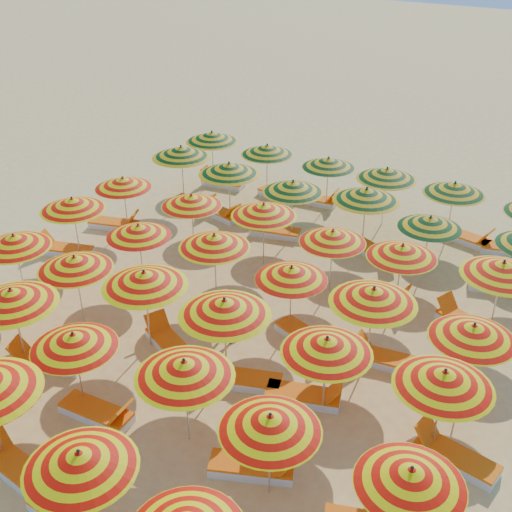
% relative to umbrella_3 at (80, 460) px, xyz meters
% --- Properties ---
extents(ground, '(120.00, 120.00, 0.00)m').
position_rel_umbrella_3_xyz_m(ground, '(-1.34, 7.40, -1.85)').
color(ground, '#F4CD6C').
rests_on(ground, ground).
extents(umbrella_3, '(2.03, 2.03, 2.11)m').
position_rel_umbrella_3_xyz_m(umbrella_3, '(0.00, 0.00, 0.00)').
color(umbrella_3, silver).
rests_on(umbrella_3, ground).
extents(umbrella_7, '(2.50, 2.50, 2.25)m').
position_rel_umbrella_3_xyz_m(umbrella_7, '(-4.83, 2.70, 0.13)').
color(umbrella_7, silver).
rests_on(umbrella_7, ground).
extents(umbrella_8, '(2.52, 2.52, 2.02)m').
position_rel_umbrella_3_xyz_m(umbrella_8, '(-2.59, 2.41, -0.07)').
color(umbrella_8, silver).
rests_on(umbrella_8, ground).
extents(umbrella_9, '(2.61, 2.61, 2.17)m').
position_rel_umbrella_3_xyz_m(umbrella_9, '(0.10, 2.78, 0.06)').
color(umbrella_9, silver).
rests_on(umbrella_9, ground).
extents(umbrella_10, '(1.96, 1.96, 2.05)m').
position_rel_umbrella_3_xyz_m(umbrella_10, '(2.27, 2.46, -0.05)').
color(umbrella_10, silver).
rests_on(umbrella_10, ground).
extents(umbrella_11, '(2.10, 2.10, 2.01)m').
position_rel_umbrella_3_xyz_m(umbrella_11, '(4.85, 2.63, -0.08)').
color(umbrella_11, silver).
rests_on(umbrella_11, ground).
extents(umbrella_12, '(2.05, 2.05, 2.10)m').
position_rel_umbrella_3_xyz_m(umbrella_12, '(-7.21, 4.78, -0.01)').
color(umbrella_12, silver).
rests_on(umbrella_12, ground).
extents(umbrella_13, '(2.26, 2.26, 2.08)m').
position_rel_umbrella_3_xyz_m(umbrella_13, '(-4.94, 4.79, -0.02)').
color(umbrella_13, silver).
rests_on(umbrella_13, ground).
extents(umbrella_14, '(2.26, 2.26, 2.26)m').
position_rel_umbrella_3_xyz_m(umbrella_14, '(-2.70, 4.92, 0.14)').
color(umbrella_14, silver).
rests_on(umbrella_14, ground).
extents(umbrella_15, '(2.83, 2.83, 2.28)m').
position_rel_umbrella_3_xyz_m(umbrella_15, '(-0.34, 4.89, 0.15)').
color(umbrella_15, silver).
rests_on(umbrella_15, ground).
extents(umbrella_16, '(2.35, 2.35, 2.11)m').
position_rel_umbrella_3_xyz_m(umbrella_16, '(2.17, 5.00, 0.01)').
color(umbrella_16, silver).
rests_on(umbrella_16, ground).
extents(umbrella_17, '(2.54, 2.54, 2.13)m').
position_rel_umbrella_3_xyz_m(umbrella_17, '(4.61, 5.20, 0.02)').
color(umbrella_17, silver).
rests_on(umbrella_17, ground).
extents(umbrella_18, '(2.29, 2.29, 2.14)m').
position_rel_umbrella_3_xyz_m(umbrella_18, '(-7.56, 7.31, 0.03)').
color(umbrella_18, silver).
rests_on(umbrella_18, ground).
extents(umbrella_19, '(2.46, 2.46, 1.98)m').
position_rel_umbrella_3_xyz_m(umbrella_19, '(-4.85, 7.19, -0.11)').
color(umbrella_19, silver).
rests_on(umbrella_19, ground).
extents(umbrella_20, '(2.46, 2.46, 2.12)m').
position_rel_umbrella_3_xyz_m(umbrella_20, '(-2.50, 7.61, 0.01)').
color(umbrella_20, silver).
rests_on(umbrella_20, ground).
extents(umbrella_21, '(2.15, 2.15, 2.00)m').
position_rel_umbrella_3_xyz_m(umbrella_21, '(0.04, 7.37, -0.09)').
color(umbrella_21, silver).
rests_on(umbrella_21, ground).
extents(umbrella_22, '(2.15, 2.15, 2.23)m').
position_rel_umbrella_3_xyz_m(umbrella_22, '(2.33, 7.16, 0.11)').
color(umbrella_22, silver).
rests_on(umbrella_22, ground).
extents(umbrella_23, '(2.20, 2.20, 2.06)m').
position_rel_umbrella_3_xyz_m(umbrella_23, '(4.67, 7.16, -0.04)').
color(umbrella_23, silver).
rests_on(umbrella_23, ground).
extents(umbrella_24, '(2.22, 2.22, 2.01)m').
position_rel_umbrella_3_xyz_m(umbrella_24, '(-7.55, 9.58, -0.08)').
color(umbrella_24, silver).
rests_on(umbrella_24, ground).
extents(umbrella_25, '(2.14, 2.14, 2.04)m').
position_rel_umbrella_3_xyz_m(umbrella_25, '(-4.73, 9.58, -0.06)').
color(umbrella_25, silver).
rests_on(umbrella_25, ground).
extents(umbrella_26, '(2.21, 2.21, 2.13)m').
position_rel_umbrella_3_xyz_m(umbrella_26, '(-2.35, 10.02, 0.02)').
color(umbrella_26, silver).
rests_on(umbrella_26, ground).
extents(umbrella_27, '(2.37, 2.37, 2.03)m').
position_rel_umbrella_3_xyz_m(umbrella_27, '(0.10, 9.69, -0.07)').
color(umbrella_27, silver).
rests_on(umbrella_27, ground).
extents(umbrella_28, '(2.50, 2.50, 2.04)m').
position_rel_umbrella_3_xyz_m(umbrella_28, '(2.06, 9.87, -0.06)').
color(umbrella_28, silver).
rests_on(umbrella_28, ground).
extents(umbrella_29, '(2.21, 2.21, 2.21)m').
position_rel_umbrella_3_xyz_m(umbrella_29, '(4.63, 10.04, 0.09)').
color(umbrella_29, silver).
rests_on(umbrella_29, ground).
extents(umbrella_30, '(2.34, 2.34, 2.29)m').
position_rel_umbrella_3_xyz_m(umbrella_30, '(-7.26, 12.43, 0.16)').
color(umbrella_30, silver).
rests_on(umbrella_30, ground).
extents(umbrella_31, '(2.31, 2.31, 2.25)m').
position_rel_umbrella_3_xyz_m(umbrella_31, '(-4.92, 12.03, 0.13)').
color(umbrella_31, silver).
rests_on(umbrella_31, ground).
extents(umbrella_32, '(2.34, 2.34, 2.12)m').
position_rel_umbrella_3_xyz_m(umbrella_32, '(-2.44, 12.03, 0.02)').
color(umbrella_32, silver).
rests_on(umbrella_32, ground).
extents(umbrella_33, '(2.13, 2.13, 2.24)m').
position_rel_umbrella_3_xyz_m(umbrella_33, '(-0.07, 12.46, 0.12)').
color(umbrella_33, silver).
rests_on(umbrella_33, ground).
extents(umbrella_34, '(2.08, 2.08, 1.99)m').
position_rel_umbrella_3_xyz_m(umbrella_34, '(2.13, 12.05, -0.10)').
color(umbrella_34, silver).
rests_on(umbrella_34, ground).
extents(umbrella_36, '(2.45, 2.45, 2.18)m').
position_rel_umbrella_3_xyz_m(umbrella_36, '(-7.43, 14.61, 0.07)').
color(umbrella_36, silver).
rests_on(umbrella_36, ground).
extents(umbrella_37, '(2.22, 2.22, 2.09)m').
position_rel_umbrella_3_xyz_m(umbrella_37, '(-4.96, 14.66, -0.01)').
color(umbrella_37, silver).
rests_on(umbrella_37, ground).
extents(umbrella_38, '(2.19, 2.19, 2.02)m').
position_rel_umbrella_3_xyz_m(umbrella_38, '(-2.50, 14.81, -0.08)').
color(umbrella_38, silver).
rests_on(umbrella_38, ground).
extents(umbrella_39, '(2.67, 2.67, 2.17)m').
position_rel_umbrella_3_xyz_m(umbrella_39, '(-0.21, 14.58, 0.06)').
color(umbrella_39, silver).
rests_on(umbrella_39, ground).
extents(umbrella_40, '(2.39, 2.39, 2.13)m').
position_rel_umbrella_3_xyz_m(umbrella_40, '(2.08, 14.63, 0.02)').
color(umbrella_40, silver).
rests_on(umbrella_40, ground).
extents(lounger_1, '(1.78, 0.75, 0.69)m').
position_rel_umbrella_3_xyz_m(lounger_1, '(-2.28, 0.24, -1.70)').
color(lounger_1, white).
rests_on(lounger_1, ground).
extents(lounger_5, '(1.83, 1.16, 0.69)m').
position_rel_umbrella_3_xyz_m(lounger_5, '(-4.32, 2.90, -1.70)').
color(lounger_5, white).
rests_on(lounger_5, ground).
extents(lounger_6, '(1.77, 0.70, 0.69)m').
position_rel_umbrella_3_xyz_m(lounger_6, '(-1.99, 2.25, -1.70)').
color(lounger_6, white).
rests_on(lounger_6, ground).
extents(lounger_7, '(1.82, 1.22, 0.69)m').
position_rel_umbrella_3_xyz_m(lounger_7, '(1.76, 2.73, -1.70)').
color(lounger_7, white).
rests_on(lounger_7, ground).
extents(lounger_9, '(1.82, 1.24, 0.69)m').
position_rel_umbrella_3_xyz_m(lounger_9, '(-2.20, 5.05, -1.70)').
color(lounger_9, white).
rests_on(lounger_9, ground).
extents(lounger_10, '(1.83, 1.13, 0.69)m').
position_rel_umbrella_3_xyz_m(lounger_10, '(0.16, 4.87, -1.70)').
color(lounger_10, white).
rests_on(lounger_10, ground).
extents(lounger_11, '(1.83, 1.09, 0.69)m').
position_rel_umbrella_3_xyz_m(lounger_11, '(1.67, 5.12, -1.70)').
color(lounger_11, white).
rests_on(lounger_11, ground).
extents(lounger_12, '(1.80, 0.85, 0.69)m').
position_rel_umbrella_3_xyz_m(lounger_12, '(5.12, 5.07, -1.70)').
color(lounger_12, white).
rests_on(lounger_12, ground).
extents(lounger_13, '(1.83, 1.08, 0.69)m').
position_rel_umbrella_3_xyz_m(lounger_13, '(-8.16, 7.25, -1.70)').
color(lounger_13, white).
rests_on(lounger_13, ground).
extents(lounger_14, '(1.83, 1.10, 0.69)m').
position_rel_umbrella_3_xyz_m(lounger_14, '(0.64, 7.12, -1.70)').
color(lounger_14, white).
rests_on(lounger_14, ground).
extents(lounger_15, '(1.80, 0.83, 0.69)m').
position_rel_umbrella_3_xyz_m(lounger_15, '(2.83, 7.33, -1.70)').
color(lounger_15, white).
rests_on(lounger_15, ground).
extents(lounger_16, '(1.83, 1.07, 0.69)m').
position_rel_umbrella_3_xyz_m(lounger_16, '(-8.05, 9.49, -1.70)').
color(lounger_16, white).
rests_on(lounger_16, ground).
extents(lounger_17, '(1.76, 0.68, 0.69)m').
position_rel_umbrella_3_xyz_m(lounger_17, '(1.56, 9.84, -1.70)').
color(lounger_17, white).
rests_on(lounger_17, ground).
extents(lounger_18, '(1.82, 1.17, 0.69)m').
position_rel_umbrella_3_xyz_m(lounger_18, '(4.03, 9.87, -1.70)').
color(lounger_18, white).
rests_on(lounger_18, ground).
extents(lounger_19, '(1.78, 0.73, 0.69)m').
position_rel_umbrella_3_xyz_m(lounger_19, '(-6.67, 12.30, -1.70)').
color(lounger_19, white).
rests_on(lounger_19, ground).
extents(lounger_20, '(1.82, 0.94, 0.69)m').
position_rel_umbrella_3_xyz_m(lounger_20, '(-5.43, 12.12, -1.70)').
color(lounger_20, white).
rests_on(lounger_20, ground).
extents(lounger_21, '(1.82, 0.98, 0.69)m').
position_rel_umbrella_3_xyz_m(lounger_21, '(-3.04, 11.88, -1.70)').
color(lounger_21, white).
rests_on(lounger_21, ground).
extents(lounger_22, '(1.82, 1.23, 0.69)m').
position_rel_umbrella_3_xyz_m(lounger_22, '(0.52, 12.26, -1.70)').
color(lounger_22, white).
rests_on(lounger_22, ground).
extents(lounger_23, '(1.83, 1.04, 0.69)m').
position_rel_umbrella_3_xyz_m(lounger_23, '(4.39, 12.30, -1.70)').
color(lounger_23, white).
rests_on(lounger_23, ground).
extents(lounger_24, '(1.79, 0.81, 0.69)m').
position_rel_umbrella_3_xyz_m(lounger_24, '(-6.93, 14.49, -1.70)').
color(lounger_24, white).
rests_on(lounger_24, ground).
extents(lounger_25, '(1.82, 0.98, 0.69)m').
position_rel_umbrella_3_xyz_m(lounger_25, '(-4.36, 14.58, -1.70)').
color(lounger_25, white).
rests_on(lounger_25, ground).
extents(lounger_26, '(1.78, 0.75, 0.69)m').
position_rel_umbrella_3_xyz_m(lounger_26, '(-3.00, 14.93, -1.70)').
color(lounger_26, white).
rests_on(lounger_26, ground).
extents(lounger_27, '(1.82, 0.94, 0.69)m').
position_rel_umbrella_3_xyz_m(lounger_27, '(2.68, 14.79, -1.70)').
color(lounger_27, white).
rests_on(lounger_27, ground).
extents(lounger_28, '(1.82, 0.94, 0.69)m').
position_rel_umbrella_3_xyz_m(lounger_28, '(4.13, 14.71, -1.70)').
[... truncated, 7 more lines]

